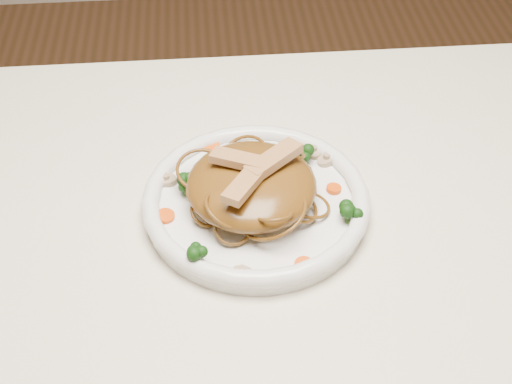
{
  "coord_description": "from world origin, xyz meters",
  "views": [
    {
      "loc": [
        -0.06,
        -0.51,
        1.33
      ],
      "look_at": [
        -0.01,
        0.08,
        0.78
      ],
      "focal_mm": 51.33,
      "sensor_mm": 36.0,
      "label": 1
    }
  ],
  "objects": [
    {
      "name": "mushroom_2",
      "position": [
        -0.11,
        0.12,
        0.77
      ],
      "size": [
        0.03,
        0.03,
        0.01
      ],
      "primitive_type": "cylinder",
      "rotation": [
        0.0,
        0.0,
        -0.29
      ],
      "color": "tan",
      "rests_on": "plate"
    },
    {
      "name": "chicken_a",
      "position": [
        0.01,
        0.08,
        0.82
      ],
      "size": [
        0.07,
        0.06,
        0.01
      ],
      "primitive_type": "cube",
      "rotation": [
        0.0,
        0.0,
        0.7
      ],
      "color": "tan",
      "rests_on": "noodle_mound"
    },
    {
      "name": "carrot_0",
      "position": [
        0.05,
        0.16,
        0.77
      ],
      "size": [
        0.02,
        0.02,
        0.0
      ],
      "primitive_type": "cylinder",
      "rotation": [
        0.0,
        0.0,
        0.17
      ],
      "color": "#ED5A08",
      "rests_on": "plate"
    },
    {
      "name": "noodle_mound",
      "position": [
        -0.01,
        0.07,
        0.79
      ],
      "size": [
        0.16,
        0.16,
        0.05
      ],
      "primitive_type": "ellipsoid",
      "rotation": [
        0.0,
        0.0,
        0.14
      ],
      "color": "brown",
      "rests_on": "plate"
    },
    {
      "name": "carrot_3",
      "position": [
        -0.05,
        0.17,
        0.77
      ],
      "size": [
        0.03,
        0.03,
        0.0
      ],
      "primitive_type": "cylinder",
      "rotation": [
        0.0,
        0.0,
        -0.26
      ],
      "color": "#ED5A08",
      "rests_on": "plate"
    },
    {
      "name": "mushroom_1",
      "position": [
        0.08,
        0.14,
        0.77
      ],
      "size": [
        0.04,
        0.04,
        0.01
      ],
      "primitive_type": "cylinder",
      "rotation": [
        0.0,
        0.0,
        0.79
      ],
      "color": "tan",
      "rests_on": "plate"
    },
    {
      "name": "table",
      "position": [
        0.0,
        0.0,
        0.65
      ],
      "size": [
        1.2,
        0.8,
        0.75
      ],
      "color": "beige",
      "rests_on": "ground"
    },
    {
      "name": "chicken_b",
      "position": [
        -0.02,
        0.08,
        0.82
      ],
      "size": [
        0.07,
        0.05,
        0.01
      ],
      "primitive_type": "cube",
      "rotation": [
        0.0,
        0.0,
        2.7
      ],
      "color": "tan",
      "rests_on": "noodle_mound"
    },
    {
      "name": "broccoli_0",
      "position": [
        0.05,
        0.13,
        0.78
      ],
      "size": [
        0.03,
        0.03,
        0.03
      ],
      "primitive_type": null,
      "rotation": [
        0.0,
        0.0,
        -0.15
      ],
      "color": "#0F3C0C",
      "rests_on": "plate"
    },
    {
      "name": "chicken_c",
      "position": [
        -0.02,
        0.04,
        0.82
      ],
      "size": [
        0.05,
        0.07,
        0.01
      ],
      "primitive_type": "cube",
      "rotation": [
        0.0,
        0.0,
        4.12
      ],
      "color": "tan",
      "rests_on": "noodle_mound"
    },
    {
      "name": "plate",
      "position": [
        -0.01,
        0.08,
        0.76
      ],
      "size": [
        0.28,
        0.28,
        0.02
      ],
      "primitive_type": "cylinder",
      "rotation": [
        0.0,
        0.0,
        -0.13
      ],
      "color": "white",
      "rests_on": "table"
    },
    {
      "name": "broccoli_2",
      "position": [
        -0.07,
        -0.01,
        0.78
      ],
      "size": [
        0.03,
        0.03,
        0.03
      ],
      "primitive_type": null,
      "rotation": [
        0.0,
        0.0,
        -0.3
      ],
      "color": "#0F3C0C",
      "rests_on": "plate"
    },
    {
      "name": "carrot_4",
      "position": [
        0.03,
        -0.02,
        0.77
      ],
      "size": [
        0.03,
        0.03,
        0.0
      ],
      "primitive_type": "cylinder",
      "rotation": [
        0.0,
        0.0,
        -0.4
      ],
      "color": "#ED5A08",
      "rests_on": "plate"
    },
    {
      "name": "carrot_2",
      "position": [
        0.08,
        0.09,
        0.77
      ],
      "size": [
        0.02,
        0.02,
        0.0
      ],
      "primitive_type": "cylinder",
      "rotation": [
        0.0,
        0.0,
        -0.23
      ],
      "color": "#ED5A08",
      "rests_on": "plate"
    },
    {
      "name": "mushroom_3",
      "position": [
        0.07,
        0.15,
        0.77
      ],
      "size": [
        0.03,
        0.03,
        0.01
      ],
      "primitive_type": "cylinder",
      "rotation": [
        0.0,
        0.0,
        1.75
      ],
      "color": "tan",
      "rests_on": "plate"
    },
    {
      "name": "broccoli_3",
      "position": [
        0.09,
        0.04,
        0.78
      ],
      "size": [
        0.03,
        0.03,
        0.03
      ],
      "primitive_type": null,
      "rotation": [
        0.0,
        0.0,
        0.1
      ],
      "color": "#0F3C0C",
      "rests_on": "plate"
    },
    {
      "name": "mushroom_0",
      "position": [
        -0.03,
        -0.03,
        0.77
      ],
      "size": [
        0.02,
        0.02,
        0.01
      ],
      "primitive_type": "cylinder",
      "rotation": [
        0.0,
        0.0,
        -0.14
      ],
      "color": "tan",
      "rests_on": "plate"
    },
    {
      "name": "broccoli_1",
      "position": [
        -0.08,
        0.09,
        0.78
      ],
      "size": [
        0.03,
        0.03,
        0.03
      ],
      "primitive_type": null,
      "rotation": [
        0.0,
        0.0,
        0.4
      ],
      "color": "#0F3C0C",
      "rests_on": "plate"
    },
    {
      "name": "carrot_1",
      "position": [
        -0.11,
        0.06,
        0.77
      ],
      "size": [
        0.02,
        0.02,
        0.0
      ],
      "primitive_type": "cylinder",
      "rotation": [
        0.0,
        0.0,
        0.07
      ],
      "color": "#ED5A08",
      "rests_on": "plate"
    }
  ]
}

